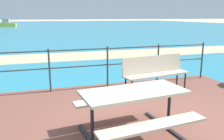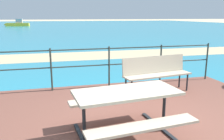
{
  "view_description": "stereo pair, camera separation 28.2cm",
  "coord_description": "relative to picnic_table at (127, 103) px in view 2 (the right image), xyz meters",
  "views": [
    {
      "loc": [
        -1.68,
        -3.38,
        1.9
      ],
      "look_at": [
        -0.12,
        1.59,
        0.68
      ],
      "focal_mm": 37.36,
      "sensor_mm": 36.0,
      "label": 1
    },
    {
      "loc": [
        -1.41,
        -3.46,
        1.9
      ],
      "look_at": [
        -0.12,
        1.59,
        0.68
      ],
      "focal_mm": 37.36,
      "sensor_mm": 36.0,
      "label": 2
    }
  ],
  "objects": [
    {
      "name": "park_bench",
      "position": [
        1.38,
        1.96,
        -0.04
      ],
      "size": [
        1.76,
        0.66,
        0.88
      ],
      "rotation": [
        0.0,
        0.0,
        0.15
      ],
      "color": "#BCAD93",
      "rests_on": "patio_paving"
    },
    {
      "name": "picnic_table",
      "position": [
        0.0,
        0.0,
        0.0
      ],
      "size": [
        1.68,
        1.5,
        0.76
      ],
      "rotation": [
        0.0,
        0.0,
        0.1
      ],
      "color": "#BCAD93",
      "rests_on": "patio_paving"
    },
    {
      "name": "patio_paving",
      "position": [
        0.38,
        0.34,
        -0.6
      ],
      "size": [
        6.4,
        5.2,
        0.06
      ],
      "primitive_type": "cube",
      "color": "brown",
      "rests_on": "ground"
    },
    {
      "name": "railing_fence",
      "position": [
        0.38,
        2.69,
        0.11
      ],
      "size": [
        5.94,
        0.04,
        1.07
      ],
      "color": "#2D3833",
      "rests_on": "patio_paving"
    },
    {
      "name": "boat_near",
      "position": [
        -7.06,
        43.47,
        -0.21
      ],
      "size": [
        4.56,
        1.44,
        1.36
      ],
      "rotation": [
        0.0,
        0.0,
        3.06
      ],
      "color": "yellow",
      "rests_on": "sea_water"
    },
    {
      "name": "sea_water",
      "position": [
        0.38,
        40.34,
        -0.63
      ],
      "size": [
        90.0,
        90.0,
        0.01
      ],
      "primitive_type": "cube",
      "color": "teal",
      "rests_on": "ground"
    },
    {
      "name": "beach_strip",
      "position": [
        0.38,
        8.02,
        -0.63
      ],
      "size": [
        54.02,
        2.91,
        0.01
      ],
      "primitive_type": "cube",
      "rotation": [
        0.0,
        0.0,
        -0.01
      ],
      "color": "tan",
      "rests_on": "ground"
    },
    {
      "name": "ground_plane",
      "position": [
        0.38,
        0.34,
        -0.63
      ],
      "size": [
        240.0,
        240.0,
        0.0
      ],
      "primitive_type": "plane",
      "color": "beige"
    }
  ]
}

